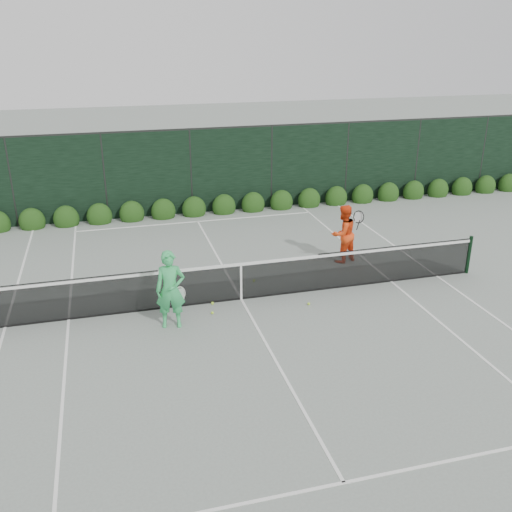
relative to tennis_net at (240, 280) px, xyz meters
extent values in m
plane|color=gray|center=(0.02, 0.00, -0.53)|extent=(80.00, 80.00, 0.00)
cylinder|color=black|center=(6.42, 0.00, 0.00)|extent=(0.10, 0.10, 1.07)
cube|color=black|center=(-4.18, 0.00, -0.02)|extent=(4.40, 0.01, 1.02)
cube|color=black|center=(0.02, 0.00, -0.05)|extent=(4.00, 0.01, 0.96)
cube|color=black|center=(4.22, 0.00, -0.02)|extent=(4.40, 0.01, 1.02)
cube|color=white|center=(0.02, 0.00, 0.41)|extent=(12.80, 0.03, 0.07)
cube|color=black|center=(0.02, 0.00, -0.51)|extent=(12.80, 0.02, 0.04)
cube|color=white|center=(0.02, 0.00, -0.07)|extent=(0.05, 0.03, 0.91)
imported|color=#37BE64|center=(-1.80, -0.90, 0.37)|extent=(0.71, 0.53, 1.80)
torus|color=beige|center=(-1.60, -0.80, 0.19)|extent=(0.30, 0.12, 0.30)
cylinder|color=black|center=(-1.60, -0.80, -0.05)|extent=(0.10, 0.03, 0.30)
imported|color=#FF4715|center=(3.44, 1.69, 0.31)|extent=(0.98, 0.88, 1.68)
torus|color=black|center=(3.79, 1.49, 0.84)|extent=(0.28, 0.17, 0.30)
cylinder|color=black|center=(3.79, 1.49, 0.60)|extent=(0.10, 0.03, 0.30)
cube|color=white|center=(-5.46, 0.00, -0.53)|extent=(0.06, 23.77, 0.01)
cube|color=white|center=(5.51, 0.00, -0.53)|extent=(0.06, 23.77, 0.01)
cube|color=white|center=(-4.09, 0.00, -0.53)|extent=(0.06, 23.77, 0.01)
cube|color=white|center=(4.14, 0.00, -0.53)|extent=(0.06, 23.77, 0.01)
cube|color=white|center=(0.02, 11.88, -0.53)|extent=(11.03, 0.06, 0.01)
cube|color=white|center=(0.02, 6.40, -0.53)|extent=(8.23, 0.06, 0.01)
cube|color=white|center=(0.02, -6.40, -0.53)|extent=(8.23, 0.06, 0.01)
cube|color=white|center=(0.02, 0.00, -0.53)|extent=(0.06, 12.80, 0.01)
cube|color=black|center=(0.02, 7.50, 0.97)|extent=(32.00, 0.06, 3.00)
cube|color=#262826|center=(0.02, 7.50, 2.50)|extent=(32.00, 0.06, 0.06)
cylinder|color=#262826|center=(-5.98, 7.50, 0.97)|extent=(0.08, 0.08, 3.00)
cylinder|color=#262826|center=(-2.98, 7.50, 0.97)|extent=(0.08, 0.08, 3.00)
cylinder|color=#262826|center=(0.02, 7.50, 0.97)|extent=(0.08, 0.08, 3.00)
cylinder|color=#262826|center=(3.02, 7.50, 0.97)|extent=(0.08, 0.08, 3.00)
cylinder|color=#262826|center=(6.02, 7.50, 0.97)|extent=(0.08, 0.08, 3.00)
cylinder|color=#262826|center=(9.02, 7.50, 0.97)|extent=(0.08, 0.08, 3.00)
cylinder|color=#262826|center=(12.02, 7.50, 0.97)|extent=(0.08, 0.08, 3.00)
ellipsoid|color=#163A0F|center=(-5.48, 7.15, -0.30)|extent=(0.86, 0.65, 0.94)
ellipsoid|color=#163A0F|center=(-4.38, 7.15, -0.30)|extent=(0.86, 0.65, 0.94)
ellipsoid|color=#163A0F|center=(-3.28, 7.15, -0.30)|extent=(0.86, 0.65, 0.94)
ellipsoid|color=#163A0F|center=(-2.18, 7.15, -0.30)|extent=(0.86, 0.65, 0.94)
ellipsoid|color=#163A0F|center=(-1.08, 7.15, -0.30)|extent=(0.86, 0.65, 0.94)
ellipsoid|color=#163A0F|center=(0.02, 7.15, -0.30)|extent=(0.86, 0.65, 0.94)
ellipsoid|color=#163A0F|center=(1.12, 7.15, -0.30)|extent=(0.86, 0.65, 0.94)
ellipsoid|color=#163A0F|center=(2.22, 7.15, -0.30)|extent=(0.86, 0.65, 0.94)
ellipsoid|color=#163A0F|center=(3.32, 7.15, -0.30)|extent=(0.86, 0.65, 0.94)
ellipsoid|color=#163A0F|center=(4.42, 7.15, -0.30)|extent=(0.86, 0.65, 0.94)
ellipsoid|color=#163A0F|center=(5.52, 7.15, -0.30)|extent=(0.86, 0.65, 0.94)
ellipsoid|color=#163A0F|center=(6.62, 7.15, -0.30)|extent=(0.86, 0.65, 0.94)
ellipsoid|color=#163A0F|center=(7.72, 7.15, -0.30)|extent=(0.86, 0.65, 0.94)
ellipsoid|color=#163A0F|center=(8.82, 7.15, -0.30)|extent=(0.86, 0.65, 0.94)
ellipsoid|color=#163A0F|center=(9.92, 7.15, -0.30)|extent=(0.86, 0.65, 0.94)
ellipsoid|color=#163A0F|center=(11.02, 7.15, -0.30)|extent=(0.86, 0.65, 0.94)
ellipsoid|color=#163A0F|center=(12.12, 7.15, -0.30)|extent=(0.86, 0.65, 0.94)
ellipsoid|color=#163A0F|center=(13.22, 7.15, -0.30)|extent=(0.86, 0.65, 0.94)
sphere|color=#C0F336|center=(0.60, 0.94, -0.50)|extent=(0.07, 0.07, 0.07)
sphere|color=#C0F336|center=(-0.82, -0.58, -0.50)|extent=(0.07, 0.07, 0.07)
sphere|color=#C0F336|center=(-0.72, -0.09, -0.50)|extent=(0.07, 0.07, 0.07)
sphere|color=#C0F336|center=(1.54, -0.73, -0.50)|extent=(0.07, 0.07, 0.07)
camera|label=1|loc=(-2.95, -12.42, 5.72)|focal=40.00mm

